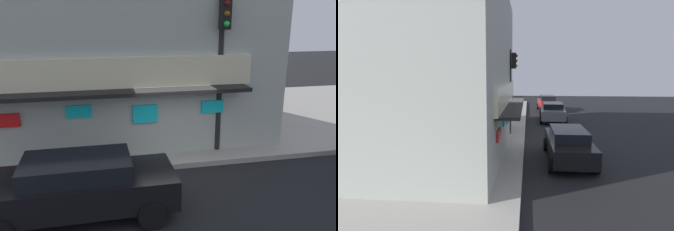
% 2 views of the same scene
% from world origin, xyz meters
% --- Properties ---
extents(ground_plane, '(64.77, 64.77, 0.00)m').
position_xyz_m(ground_plane, '(0.00, 0.00, 0.00)').
color(ground_plane, black).
extents(sidewalk, '(43.18, 10.15, 0.18)m').
position_xyz_m(sidewalk, '(0.00, 5.08, 0.09)').
color(sidewalk, '#A39E93').
rests_on(sidewalk, ground_plane).
extents(corner_building, '(11.73, 9.31, 7.93)m').
position_xyz_m(corner_building, '(-1.83, 5.15, 4.14)').
color(corner_building, '#ADB2A8').
rests_on(corner_building, sidewalk).
extents(traffic_light, '(0.32, 0.58, 5.21)m').
position_xyz_m(traffic_light, '(1.63, 0.86, 3.51)').
color(traffic_light, black).
rests_on(traffic_light, sidewalk).
extents(fire_hydrant, '(0.46, 0.22, 0.88)m').
position_xyz_m(fire_hydrant, '(-2.27, 1.19, 0.60)').
color(fire_hydrant, '#B2B2B7').
rests_on(fire_hydrant, sidewalk).
extents(trash_can, '(0.52, 0.52, 0.76)m').
position_xyz_m(trash_can, '(3.04, 2.02, 0.56)').
color(trash_can, '#2D2D2D').
rests_on(trash_can, sidewalk).
extents(pedestrian, '(0.52, 0.47, 1.68)m').
position_xyz_m(pedestrian, '(-5.19, 1.92, 1.10)').
color(pedestrian, black).
rests_on(pedestrian, sidewalk).
extents(potted_plant_by_doorway, '(0.65, 0.65, 0.91)m').
position_xyz_m(potted_plant_by_doorway, '(0.64, 2.14, 0.67)').
color(potted_plant_by_doorway, '#59595B').
rests_on(potted_plant_by_doorway, sidewalk).
extents(potted_plant_by_window, '(0.69, 0.69, 0.95)m').
position_xyz_m(potted_plant_by_window, '(-4.02, 2.40, 0.71)').
color(potted_plant_by_window, gray).
rests_on(potted_plant_by_window, sidewalk).
extents(parked_car_black, '(4.60, 2.03, 1.49)m').
position_xyz_m(parked_car_black, '(-2.91, -2.03, 0.79)').
color(parked_car_black, black).
rests_on(parked_car_black, ground_plane).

